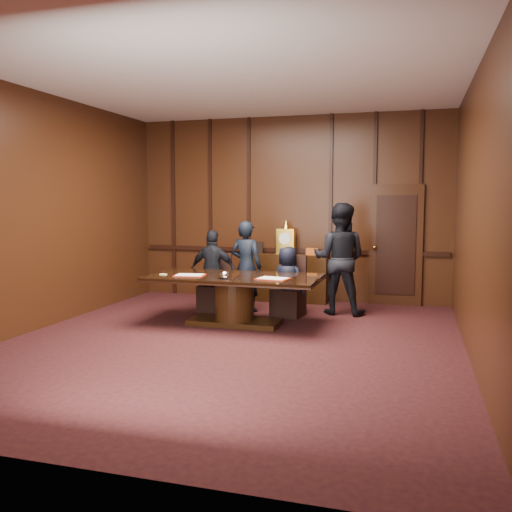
% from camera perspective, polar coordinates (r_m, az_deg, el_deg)
% --- Properties ---
extents(room, '(7.00, 7.04, 3.50)m').
position_cam_1_polar(room, '(7.17, -1.97, 4.44)').
color(room, black).
rests_on(room, ground).
extents(sideboard, '(1.60, 0.45, 1.54)m').
position_cam_1_polar(sideboard, '(10.30, 3.16, -2.08)').
color(sideboard, black).
rests_on(sideboard, ground).
extents(conference_table, '(2.62, 1.32, 0.76)m').
position_cam_1_polar(conference_table, '(8.32, -2.28, -3.78)').
color(conference_table, black).
rests_on(conference_table, ground).
extents(folder_left, '(0.51, 0.40, 0.02)m').
position_cam_1_polar(folder_left, '(8.32, -6.99, -2.02)').
color(folder_left, maroon).
rests_on(folder_left, conference_table).
extents(folder_right, '(0.51, 0.40, 0.02)m').
position_cam_1_polar(folder_right, '(7.90, 1.81, -2.39)').
color(folder_right, maroon).
rests_on(folder_right, conference_table).
extents(inkstand, '(0.20, 0.14, 0.12)m').
position_cam_1_polar(inkstand, '(7.85, -3.34, -2.11)').
color(inkstand, white).
rests_on(inkstand, conference_table).
extents(notepad, '(0.11, 0.08, 0.01)m').
position_cam_1_polar(notepad, '(8.49, -9.75, -1.91)').
color(notepad, '#FFF07C').
rests_on(notepad, conference_table).
extents(chair_left, '(0.49, 0.49, 0.99)m').
position_cam_1_polar(chair_left, '(9.38, -4.34, -4.05)').
color(chair_left, black).
rests_on(chair_left, ground).
extents(chair_right, '(0.54, 0.54, 0.99)m').
position_cam_1_polar(chair_right, '(9.01, 3.46, -4.45)').
color(chair_right, black).
rests_on(chair_right, ground).
extents(signatory_left, '(0.84, 0.38, 1.41)m').
position_cam_1_polar(signatory_left, '(9.25, -4.53, -1.61)').
color(signatory_left, black).
rests_on(signatory_left, ground).
extents(signatory_right, '(0.65, 0.52, 1.16)m').
position_cam_1_polar(signatory_right, '(8.89, 3.34, -2.71)').
color(signatory_right, black).
rests_on(signatory_right, ground).
extents(witness_left, '(0.63, 0.47, 1.56)m').
position_cam_1_polar(witness_left, '(9.30, -1.04, -1.09)').
color(witness_left, black).
rests_on(witness_left, ground).
extents(witness_right, '(0.95, 0.76, 1.87)m').
position_cam_1_polar(witness_right, '(9.17, 8.78, -0.29)').
color(witness_right, black).
rests_on(witness_right, ground).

